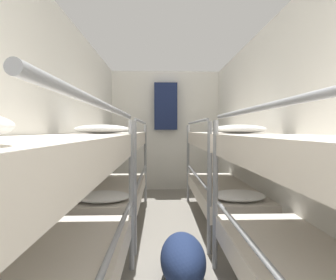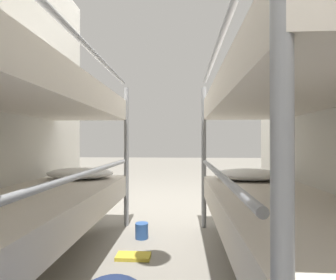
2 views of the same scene
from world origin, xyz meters
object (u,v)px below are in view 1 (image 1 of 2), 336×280
bunk_stack_right_far (223,166)px  bunk_stack_left_near (33,230)px  hanging_coat (166,106)px  duffel_bag (183,259)px  bunk_stack_right_near (331,227)px  bunk_stack_left_far (114,166)px

bunk_stack_right_far → bunk_stack_left_near: bearing=-123.1°
hanging_coat → duffel_bag: bearing=-88.9°
bunk_stack_right_near → duffel_bag: size_ratio=3.04×
bunk_stack_right_far → duffel_bag: bearing=-115.5°
bunk_stack_left_far → bunk_stack_left_near: bearing=-90.0°
bunk_stack_right_near → hanging_coat: (-0.69, 3.86, 0.91)m
bunk_stack_right_near → duffel_bag: bearing=128.1°
hanging_coat → bunk_stack_right_far: bearing=-68.0°
bunk_stack_right_far → hanging_coat: hanging_coat is taller
bunk_stack_right_near → bunk_stack_left_far: same height
bunk_stack_left_near → bunk_stack_right_near: 1.40m
bunk_stack_left_far → duffel_bag: size_ratio=3.04×
bunk_stack_left_near → hanging_coat: (0.70, 3.86, 0.91)m
bunk_stack_right_near → duffel_bag: 1.17m
bunk_stack_left_far → duffel_bag: (0.76, -1.33, -0.55)m
bunk_stack_left_near → duffel_bag: size_ratio=3.04×
bunk_stack_right_near → bunk_stack_left_near: bearing=180.0°
bunk_stack_left_far → hanging_coat: size_ratio=2.14×
bunk_stack_right_near → duffel_bag: bunk_stack_right_near is taller
bunk_stack_left_near → bunk_stack_left_far: same height
bunk_stack_right_near → duffel_bag: (-0.64, 0.81, -0.55)m
bunk_stack_right_far → hanging_coat: size_ratio=2.14×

